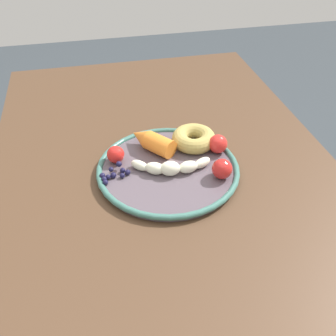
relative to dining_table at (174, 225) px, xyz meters
The scene contains 9 objects.
dining_table is the anchor object (origin of this frame).
plate 0.12m from the dining_table, ahead, with size 0.29×0.29×0.02m.
banana 0.13m from the dining_table, ahead, with size 0.07×0.17×0.03m.
carrot_orange 0.18m from the dining_table, ahead, with size 0.11×0.10×0.04m.
donut 0.19m from the dining_table, 30.11° to the right, with size 0.10×0.10×0.03m, color #A8944C.
blueberry_pile 0.17m from the dining_table, 64.11° to the left, with size 0.05×0.06×0.02m.
tomato_near 0.19m from the dining_table, 44.56° to the left, with size 0.04×0.04×0.04m, color red.
tomato_mid 0.16m from the dining_table, 85.80° to the right, with size 0.04×0.04×0.04m, color red.
tomato_far 0.20m from the dining_table, 52.28° to the right, with size 0.04×0.04×0.04m, color red.
Camera 1 is at (-0.54, 0.13, 1.28)m, focal length 41.18 mm.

